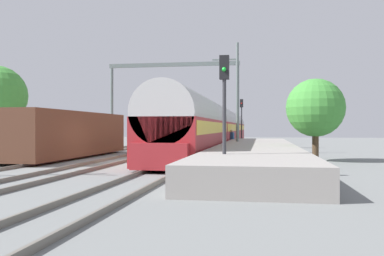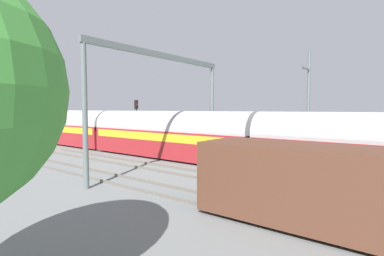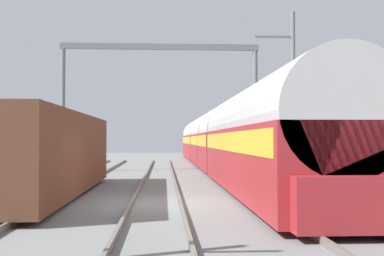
% 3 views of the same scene
% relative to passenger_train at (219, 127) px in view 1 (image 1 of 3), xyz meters
% --- Properties ---
extents(ground, '(120.00, 120.00, 0.00)m').
position_rel_passenger_train_xyz_m(ground, '(-3.90, -18.52, -1.97)').
color(ground, slate).
extents(track_far_west, '(1.51, 60.00, 0.16)m').
position_rel_passenger_train_xyz_m(track_far_west, '(-7.81, -18.52, -1.89)').
color(track_far_west, '#666259').
rests_on(track_far_west, ground).
extents(track_west, '(1.52, 60.00, 0.16)m').
position_rel_passenger_train_xyz_m(track_west, '(-3.90, -18.52, -1.89)').
color(track_west, '#666259').
rests_on(track_west, ground).
extents(track_east, '(1.51, 60.00, 0.16)m').
position_rel_passenger_train_xyz_m(track_east, '(0.00, -18.52, -1.89)').
color(track_east, '#666259').
rests_on(track_east, ground).
extents(platform, '(4.40, 28.00, 0.90)m').
position_rel_passenger_train_xyz_m(platform, '(3.82, -16.52, -1.52)').
color(platform, gray).
rests_on(platform, ground).
extents(passenger_train, '(2.93, 49.20, 3.82)m').
position_rel_passenger_train_xyz_m(passenger_train, '(0.00, 0.00, 0.00)').
color(passenger_train, maroon).
rests_on(passenger_train, ground).
extents(freight_car, '(2.80, 13.00, 2.70)m').
position_rel_passenger_train_xyz_m(freight_car, '(-7.81, -16.38, -0.50)').
color(freight_car, '#563323').
rests_on(freight_car, ground).
extents(person_crossing, '(0.46, 0.37, 1.73)m').
position_rel_passenger_train_xyz_m(person_crossing, '(1.57, -4.83, -0.94)').
color(person_crossing, '#3A3A3A').
rests_on(person_crossing, ground).
extents(railway_signal_near, '(0.36, 0.30, 4.60)m').
position_rel_passenger_train_xyz_m(railway_signal_near, '(2.74, -25.52, 0.99)').
color(railway_signal_near, '#2D2D33').
rests_on(railway_signal_near, ground).
extents(railway_signal_far, '(0.36, 0.30, 5.05)m').
position_rel_passenger_train_xyz_m(railway_signal_far, '(1.92, 6.03, 1.26)').
color(railway_signal_far, '#2D2D33').
rests_on(railway_signal_far, ground).
extents(catenary_gantry, '(12.21, 0.28, 7.86)m').
position_rel_passenger_train_xyz_m(catenary_gantry, '(-3.90, -3.17, 3.63)').
color(catenary_gantry, slate).
rests_on(catenary_gantry, ground).
extents(catenary_pole_east_mid, '(1.90, 0.20, 8.00)m').
position_rel_passenger_train_xyz_m(catenary_pole_east_mid, '(2.35, -10.78, 2.18)').
color(catenary_pole_east_mid, slate).
rests_on(catenary_pole_east_mid, ground).
extents(tree_east_background, '(3.26, 3.26, 4.64)m').
position_rel_passenger_train_xyz_m(tree_east_background, '(7.10, -16.80, 1.02)').
color(tree_east_background, '#4C3826').
rests_on(tree_east_background, ground).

